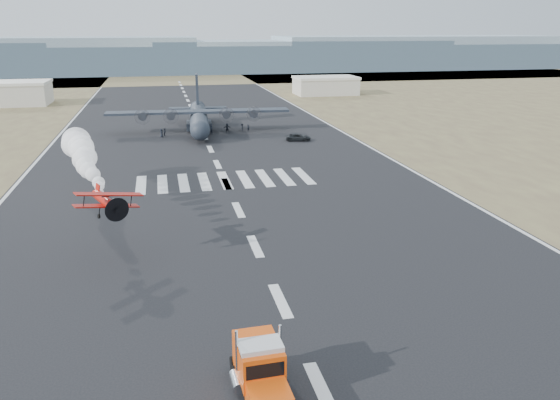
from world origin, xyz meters
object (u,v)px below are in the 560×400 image
object	(u,v)px
transport_aircraft	(199,117)
crew_f	(227,128)
semi_truck	(261,370)
crew_d	(202,135)
crew_g	(248,128)
hangar_left	(5,93)
crew_c	(242,127)
aerobatic_biplane	(106,201)
crew_h	(165,132)
hangar_right	(326,85)
support_vehicle	(298,137)
crew_e	(162,133)
crew_a	(212,130)
crew_b	(198,133)

from	to	relation	value
transport_aircraft	crew_f	world-z (taller)	transport_aircraft
semi_truck	crew_d	world-z (taller)	semi_truck
semi_truck	crew_g	distance (m)	88.37
hangar_left	transport_aircraft	size ratio (longest dim) A/B	0.63
crew_f	crew_g	size ratio (longest dim) A/B	1.18
crew_c	crew_f	distance (m)	3.35
aerobatic_biplane	crew_h	distance (m)	63.06
crew_g	crew_h	distance (m)	17.61
hangar_right	crew_h	distance (m)	83.00
semi_truck	support_vehicle	size ratio (longest dim) A/B	1.67
crew_e	crew_g	world-z (taller)	crew_e
semi_truck	aerobatic_biplane	bearing A→B (deg)	111.50
transport_aircraft	support_vehicle	distance (m)	24.32
support_vehicle	crew_a	world-z (taller)	crew_a
support_vehicle	crew_h	bearing A→B (deg)	80.37
hangar_left	transport_aircraft	xyz separation A→B (m)	(51.52, -52.99, -0.52)
support_vehicle	crew_g	world-z (taller)	crew_g
hangar_right	crew_b	bearing A→B (deg)	-125.95
semi_truck	crew_h	bearing A→B (deg)	90.66
support_vehicle	crew_b	world-z (taller)	crew_b
crew_a	crew_f	world-z (taller)	crew_a
crew_g	support_vehicle	bearing A→B (deg)	-92.15
crew_b	crew_c	xyz separation A→B (m)	(9.91, 4.41, -0.03)
crew_a	crew_f	size ratio (longest dim) A/B	1.00
crew_d	transport_aircraft	bearing A→B (deg)	-148.87
crew_c	crew_e	distance (m)	17.47
crew_d	crew_g	size ratio (longest dim) A/B	1.00
crew_a	semi_truck	bearing A→B (deg)	-155.90
semi_truck	crew_d	bearing A→B (deg)	85.77
transport_aircraft	crew_g	distance (m)	11.22
transport_aircraft	support_vehicle	xyz separation A→B (m)	(18.30, -15.87, -2.19)
support_vehicle	crew_a	size ratio (longest dim) A/B	2.63
hangar_right	support_vehicle	distance (m)	79.08
crew_e	aerobatic_biplane	bearing A→B (deg)	-179.51
crew_a	crew_f	bearing A→B (deg)	-34.53
aerobatic_biplane	crew_a	xyz separation A→B (m)	(15.99, 62.28, -4.78)
crew_b	crew_d	size ratio (longest dim) A/B	1.06
transport_aircraft	crew_a	world-z (taller)	transport_aircraft
crew_h	crew_d	bearing A→B (deg)	-96.53
aerobatic_biplane	transport_aircraft	world-z (taller)	transport_aircraft
crew_a	crew_e	bearing A→B (deg)	123.00
transport_aircraft	crew_a	xyz separation A→B (m)	(2.23, -5.34, -1.94)
crew_b	crew_g	xyz separation A→B (m)	(11.07, 3.08, -0.04)
hangar_left	crew_f	distance (m)	80.45
crew_d	crew_f	bearing A→B (deg)	171.06
crew_b	support_vehicle	bearing A→B (deg)	-22.10
support_vehicle	crew_e	xyz separation A→B (m)	(-26.44, 9.58, 0.18)
crew_d	crew_h	xyz separation A→B (m)	(-7.19, 5.18, 0.01)
semi_truck	crew_g	bearing A→B (deg)	79.17
crew_f	hangar_right	bearing A→B (deg)	62.73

